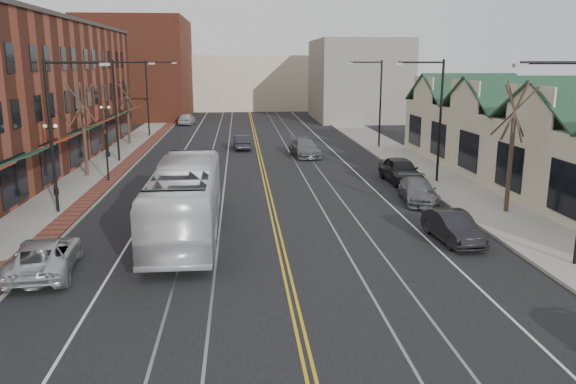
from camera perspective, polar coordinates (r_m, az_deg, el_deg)
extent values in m
plane|color=black|center=(16.24, 1.82, -16.36)|extent=(160.00, 160.00, 0.00)
cube|color=gray|center=(36.43, -21.24, -0.35)|extent=(4.00, 120.00, 0.15)
cube|color=gray|center=(37.55, 16.58, 0.38)|extent=(4.00, 120.00, 0.15)
cube|color=beige|center=(39.75, 24.88, 3.65)|extent=(8.00, 36.00, 4.60)
cube|color=brown|center=(85.25, -14.95, 12.00)|extent=(14.00, 18.00, 14.00)
cube|color=beige|center=(99.12, -4.05, 11.04)|extent=(22.00, 14.00, 9.00)
cube|color=slate|center=(80.83, 7.10, 11.23)|extent=(12.00, 16.00, 11.00)
cylinder|color=black|center=(31.83, -22.93, 5.14)|extent=(0.16, 0.16, 8.00)
cylinder|color=black|center=(31.16, -20.88, 12.20)|extent=(3.00, 0.12, 0.12)
cube|color=#999999|center=(30.80, -18.12, 12.21)|extent=(0.50, 0.25, 0.15)
cylinder|color=black|center=(47.23, -17.08, 7.87)|extent=(0.16, 0.16, 8.00)
cylinder|color=black|center=(46.78, -15.55, 12.59)|extent=(3.00, 0.12, 0.12)
cube|color=#999999|center=(46.54, -13.69, 12.57)|extent=(0.50, 0.25, 0.15)
cylinder|color=black|center=(62.93, -14.09, 9.21)|extent=(0.16, 0.16, 8.00)
cylinder|color=black|center=(62.59, -12.90, 12.74)|extent=(3.00, 0.12, 0.12)
cube|color=#999999|center=(62.41, -11.50, 12.71)|extent=(0.50, 0.25, 0.15)
cylinder|color=black|center=(23.22, 25.92, 11.73)|extent=(3.00, 0.12, 0.12)
cube|color=#999999|center=(22.50, 22.54, 11.78)|extent=(0.50, 0.25, 0.15)
cylinder|color=black|center=(38.58, 15.20, 6.93)|extent=(0.16, 0.16, 8.00)
cylinder|color=black|center=(37.90, 13.37, 12.70)|extent=(3.00, 0.12, 0.12)
cube|color=#999999|center=(37.46, 11.13, 12.65)|extent=(0.50, 0.25, 0.15)
cylinder|color=black|center=(53.83, 9.36, 8.84)|extent=(0.16, 0.16, 8.00)
cylinder|color=black|center=(53.35, 7.92, 12.93)|extent=(3.00, 0.12, 0.12)
cube|color=#999999|center=(53.04, 6.29, 12.87)|extent=(0.50, 0.25, 0.15)
cylinder|color=black|center=(36.61, -22.47, 0.04)|extent=(0.28, 0.28, 0.40)
cylinder|color=black|center=(36.27, -22.72, 2.81)|extent=(0.14, 0.14, 4.00)
cube|color=black|center=(36.00, -23.00, 5.95)|extent=(0.60, 0.06, 0.06)
sphere|color=white|center=(36.08, -23.47, 6.16)|extent=(0.24, 0.24, 0.24)
sphere|color=white|center=(35.90, -22.56, 6.21)|extent=(0.24, 0.24, 0.24)
cylinder|color=black|center=(49.89, -17.78, 3.66)|extent=(0.28, 0.28, 0.40)
cylinder|color=black|center=(49.65, -17.93, 5.71)|extent=(0.14, 0.14, 4.00)
cube|color=black|center=(49.45, -18.09, 8.01)|extent=(0.60, 0.06, 0.06)
sphere|color=white|center=(49.51, -18.44, 8.16)|extent=(0.24, 0.24, 0.24)
sphere|color=white|center=(49.37, -17.76, 8.20)|extent=(0.24, 0.24, 0.24)
cylinder|color=#382B21|center=(41.82, -19.95, 4.91)|extent=(0.24, 0.24, 4.90)
cylinder|color=#382B21|center=(41.56, -20.22, 8.39)|extent=(0.58, 1.37, 2.90)
cylinder|color=#382B21|center=(41.56, -20.22, 8.39)|extent=(1.60, 0.66, 2.78)
cylinder|color=#382B21|center=(41.56, -20.22, 8.39)|extent=(0.53, 1.23, 2.96)
cylinder|color=#382B21|center=(41.56, -20.22, 8.39)|extent=(1.69, 1.03, 2.64)
cylinder|color=#382B21|center=(41.56, -20.22, 8.39)|extent=(1.78, 1.29, 2.48)
cylinder|color=#382B21|center=(57.34, -15.91, 7.03)|extent=(0.24, 0.24, 4.55)
cylinder|color=#382B21|center=(57.16, -16.06, 9.40)|extent=(0.55, 1.28, 2.69)
cylinder|color=#382B21|center=(57.16, -16.06, 9.40)|extent=(1.49, 0.62, 2.58)
cylinder|color=#382B21|center=(57.16, -16.06, 9.40)|extent=(0.50, 1.15, 2.75)
cylinder|color=#382B21|center=(57.16, -16.06, 9.40)|extent=(1.57, 0.97, 2.45)
cylinder|color=#382B21|center=(57.16, -16.06, 9.40)|extent=(1.66, 1.20, 2.30)
cylinder|color=#382B21|center=(31.87, 21.63, 2.76)|extent=(0.24, 0.24, 5.25)
cylinder|color=#382B21|center=(31.54, 22.05, 7.63)|extent=(0.61, 1.46, 3.10)
cylinder|color=#382B21|center=(31.54, 22.05, 7.63)|extent=(1.70, 0.70, 2.97)
cylinder|color=#382B21|center=(31.54, 22.05, 7.63)|extent=(0.56, 1.31, 3.17)
cylinder|color=#382B21|center=(31.54, 22.05, 7.63)|extent=(1.80, 1.10, 2.82)
cylinder|color=#382B21|center=(31.54, 22.05, 7.63)|extent=(1.90, 1.37, 2.65)
cylinder|color=#592D19|center=(25.24, -26.93, -6.45)|extent=(0.60, 0.60, 0.02)
cylinder|color=black|center=(39.56, -17.91, 3.39)|extent=(0.12, 0.12, 3.20)
imported|color=black|center=(39.32, -18.09, 5.90)|extent=(0.18, 0.15, 0.90)
imported|color=white|center=(26.65, -10.37, -0.76)|extent=(2.94, 12.23, 3.40)
imported|color=#B6BABE|center=(23.66, -23.52, -5.99)|extent=(2.90, 5.22, 1.38)
imported|color=black|center=(26.55, 16.40, -3.43)|extent=(1.73, 4.22, 1.36)
imported|color=slate|center=(33.48, 13.07, 0.13)|extent=(2.41, 4.81, 1.34)
imported|color=black|center=(38.68, 11.38, 2.19)|extent=(2.22, 5.02, 1.68)
imported|color=#232328|center=(52.73, -4.71, 5.07)|extent=(1.66, 4.14, 1.34)
imported|color=slate|center=(48.49, 1.70, 4.49)|extent=(2.57, 5.29, 1.48)
imported|color=silver|center=(74.61, -10.25, 7.33)|extent=(2.13, 4.62, 1.53)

